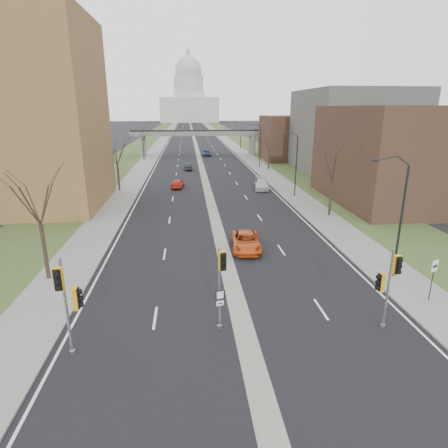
{
  "coord_description": "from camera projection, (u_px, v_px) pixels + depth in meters",
  "views": [
    {
      "loc": [
        -2.84,
        -17.55,
        11.77
      ],
      "look_at": [
        -0.28,
        8.84,
        3.52
      ],
      "focal_mm": 30.0,
      "sensor_mm": 36.0,
      "label": 1
    }
  ],
  "objects": [
    {
      "name": "car_left_near",
      "position": [
        178.0,
        183.0,
        57.27
      ],
      "size": [
        2.15,
        4.22,
        1.38
      ],
      "primitive_type": "imported",
      "rotation": [
        0.0,
        0.0,
        3.01
      ],
      "color": "red",
      "rests_on": "ground"
    },
    {
      "name": "commercial_block_far",
      "position": [
        293.0,
        138.0,
        87.5
      ],
      "size": [
        14.0,
        14.0,
        10.0
      ],
      "primitive_type": "cube",
      "color": "#44301F",
      "rests_on": "ground"
    },
    {
      "name": "tree_right_c",
      "position": [
        241.0,
        125.0,
        109.83
      ],
      "size": [
        7.65,
        7.65,
        9.99
      ],
      "color": "#382B21",
      "rests_on": "sidewalk_right"
    },
    {
      "name": "signal_pole_left",
      "position": [
        67.0,
        295.0,
        17.57
      ],
      "size": [
        0.9,
        0.92,
        5.13
      ],
      "rotation": [
        0.0,
        0.0,
        0.03
      ],
      "color": "gray",
      "rests_on": "ground"
    },
    {
      "name": "median_strip",
      "position": [
        193.0,
        136.0,
        162.99
      ],
      "size": [
        1.2,
        600.0,
        0.02
      ],
      "primitive_type": "cube",
      "color": "gray",
      "rests_on": "ground"
    },
    {
      "name": "sidewalk_right",
      "position": [
        221.0,
        136.0,
        164.08
      ],
      "size": [
        4.0,
        600.0,
        0.12
      ],
      "primitive_type": "cube",
      "color": "gray",
      "rests_on": "ground"
    },
    {
      "name": "pedestrian_bridge",
      "position": [
        198.0,
        136.0,
        95.03
      ],
      "size": [
        34.0,
        3.0,
        6.45
      ],
      "color": "slate",
      "rests_on": "ground"
    },
    {
      "name": "grass_verge_right",
      "position": [
        234.0,
        136.0,
        164.64
      ],
      "size": [
        8.0,
        600.0,
        0.1
      ],
      "primitive_type": "cube",
      "color": "#31421E",
      "rests_on": "ground"
    },
    {
      "name": "streetlight_far",
      "position": [
        256.0,
        133.0,
        74.51
      ],
      "size": [
        2.61,
        0.2,
        8.7
      ],
      "color": "black",
      "rests_on": "sidewalk_right"
    },
    {
      "name": "capitol",
      "position": [
        189.0,
        99.0,
        319.02
      ],
      "size": [
        48.0,
        42.0,
        55.75
      ],
      "color": "beige",
      "rests_on": "ground"
    },
    {
      "name": "signal_pole_right",
      "position": [
        389.0,
        278.0,
        19.86
      ],
      "size": [
        0.88,
        0.82,
        4.74
      ],
      "rotation": [
        0.0,
        0.0,
        0.06
      ],
      "color": "gray",
      "rests_on": "ground"
    },
    {
      "name": "commercial_block_near",
      "position": [
        400.0,
        155.0,
        47.48
      ],
      "size": [
        16.0,
        20.0,
        12.0
      ],
      "primitive_type": "cube",
      "color": "#44301F",
      "rests_on": "ground"
    },
    {
      "name": "tree_right_a",
      "position": [
        334.0,
        157.0,
        40.57
      ],
      "size": [
        7.2,
        7.2,
        9.4
      ],
      "color": "#382B21",
      "rests_on": "sidewalk_right"
    },
    {
      "name": "car_right_far",
      "position": [
        206.0,
        153.0,
        95.39
      ],
      "size": [
        2.32,
        4.77,
        1.57
      ],
      "primitive_type": "imported",
      "rotation": [
        0.0,
        0.0,
        0.1
      ],
      "color": "navy",
      "rests_on": "ground"
    },
    {
      "name": "tree_right_b",
      "position": [
        269.0,
        140.0,
        72.18
      ],
      "size": [
        6.3,
        6.3,
        8.22
      ],
      "color": "#382B21",
      "rests_on": "sidewalk_right"
    },
    {
      "name": "car_right_mid",
      "position": [
        262.0,
        184.0,
        56.41
      ],
      "size": [
        2.76,
        5.35,
        1.48
      ],
      "primitive_type": "imported",
      "rotation": [
        0.0,
        0.0,
        -0.14
      ],
      "color": "#BBBBC3",
      "rests_on": "ground"
    },
    {
      "name": "signal_pole_median",
      "position": [
        221.0,
        275.0,
        19.68
      ],
      "size": [
        0.64,
        0.8,
        4.78
      ],
      "rotation": [
        0.0,
        0.0,
        0.29
      ],
      "color": "gray",
      "rests_on": "ground"
    },
    {
      "name": "sidewalk_left",
      "position": [
        166.0,
        136.0,
        161.87
      ],
      "size": [
        4.0,
        600.0,
        0.12
      ],
      "primitive_type": "cube",
      "color": "gray",
      "rests_on": "ground"
    },
    {
      "name": "ground",
      "position": [
        245.0,
        333.0,
        20.44
      ],
      "size": [
        700.0,
        700.0,
        0.0
      ],
      "primitive_type": "plane",
      "color": "black",
      "rests_on": "ground"
    },
    {
      "name": "streetlight_near",
      "position": [
        395.0,
        183.0,
        25.09
      ],
      "size": [
        2.61,
        0.2,
        8.7
      ],
      "color": "black",
      "rests_on": "sidewalk_right"
    },
    {
      "name": "tree_left_c",
      "position": [
        142.0,
        129.0,
        85.57
      ],
      "size": [
        7.65,
        7.65,
        9.99
      ],
      "color": "#382B21",
      "rests_on": "sidewalk_left"
    },
    {
      "name": "streetlight_mid",
      "position": [
        291.0,
        146.0,
        49.8
      ],
      "size": [
        2.61,
        0.2,
        8.7
      ],
      "color": "black",
      "rests_on": "sidewalk_right"
    },
    {
      "name": "car_left_far",
      "position": [
        188.0,
        167.0,
        73.82
      ],
      "size": [
        1.63,
        3.94,
        1.27
      ],
      "primitive_type": "imported",
      "rotation": [
        0.0,
        0.0,
        3.22
      ],
      "color": "black",
      "rests_on": "ground"
    },
    {
      "name": "car_right_near",
      "position": [
        246.0,
        241.0,
        32.33
      ],
      "size": [
        2.82,
        5.41,
        1.46
      ],
      "primitive_type": "imported",
      "rotation": [
        0.0,
        0.0,
        -0.08
      ],
      "color": "#C64915",
      "rests_on": "ground"
    },
    {
      "name": "grass_verge_left",
      "position": [
        152.0,
        136.0,
        161.32
      ],
      "size": [
        8.0,
        600.0,
        0.1
      ],
      "primitive_type": "cube",
      "color": "#31421E",
      "rests_on": "ground"
    },
    {
      "name": "tree_left_b",
      "position": [
        116.0,
        148.0,
        53.5
      ],
      "size": [
        6.75,
        6.75,
        8.81
      ],
      "color": "#382B21",
      "rests_on": "sidewalk_left"
    },
    {
      "name": "speed_limit_sign",
      "position": [
        433.0,
        273.0,
        23.12
      ],
      "size": [
        0.55,
        0.27,
        2.74
      ],
      "rotation": [
        0.0,
        0.0,
        0.43
      ],
      "color": "black",
      "rests_on": "sidewalk_right"
    },
    {
      "name": "road_surface",
      "position": [
        193.0,
        136.0,
        162.99
      ],
      "size": [
        20.0,
        600.0,
        0.01
      ],
      "primitive_type": "cube",
      "color": "black",
      "rests_on": "ground"
    },
    {
      "name": "commercial_block_mid",
      "position": [
        352.0,
        132.0,
        70.21
      ],
      "size": [
        18.0,
        22.0,
        15.0
      ],
      "primitive_type": "cube",
      "color": "#63605B",
      "rests_on": "ground"
    },
    {
      "name": "tree_left_a",
      "position": [
        35.0,
        189.0,
        24.87
      ],
      "size": [
        7.2,
        7.2,
        9.4
      ],
      "color": "#382B21",
      "rests_on": "sidewalk_left"
    }
  ]
}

